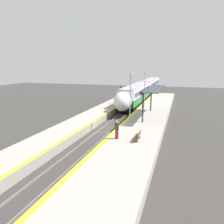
{
  "coord_description": "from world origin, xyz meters",
  "views": [
    {
      "loc": [
        8.25,
        -23.81,
        7.55
      ],
      "look_at": [
        0.59,
        0.28,
        2.2
      ],
      "focal_mm": 35.0,
      "sensor_mm": 36.0,
      "label": 1
    }
  ],
  "objects": [
    {
      "name": "platform_bench",
      "position": [
        4.75,
        -4.97,
        1.33
      ],
      "size": [
        0.44,
        1.42,
        0.89
      ],
      "color": "brown",
      "rests_on": "platform_right"
    },
    {
      "name": "train",
      "position": [
        0.0,
        26.36,
        2.26
      ],
      "size": [
        2.79,
        41.64,
        3.95
      ],
      "color": "black",
      "rests_on": "ground_plane"
    },
    {
      "name": "railway_signal",
      "position": [
        -2.11,
        13.9,
        2.42
      ],
      "size": [
        0.28,
        0.28,
        3.92
      ],
      "color": "#59595E",
      "rests_on": "ground_plane"
    },
    {
      "name": "platform_left",
      "position": [
        -3.49,
        0.0,
        0.43
      ],
      "size": [
        3.62,
        64.0,
        0.87
      ],
      "color": "#9E998E",
      "rests_on": "ground_plane"
    },
    {
      "name": "station_canopy",
      "position": [
        4.55,
        5.47,
        4.4
      ],
      "size": [
        2.02,
        10.25,
        3.8
      ],
      "color": "#333842",
      "rests_on": "platform_right"
    },
    {
      "name": "rail_left",
      "position": [
        -0.72,
        0.0,
        0.07
      ],
      "size": [
        0.08,
        90.0,
        0.15
      ],
      "primitive_type": "cube",
      "color": "slate",
      "rests_on": "ground_plane"
    },
    {
      "name": "lamppost_near",
      "position": [
        2.57,
        1.12,
        4.19
      ],
      "size": [
        0.36,
        0.2,
        5.87
      ],
      "color": "#9E9EA3",
      "rests_on": "platform_right"
    },
    {
      "name": "rail_right",
      "position": [
        0.72,
        0.0,
        0.07
      ],
      "size": [
        0.08,
        90.0,
        0.15
      ],
      "primitive_type": "cube",
      "color": "slate",
      "rests_on": "ground_plane"
    },
    {
      "name": "ground_plane",
      "position": [
        0.0,
        0.0,
        0.0
      ],
      "size": [
        120.0,
        120.0,
        0.0
      ],
      "primitive_type": "plane",
      "color": "#383533"
    },
    {
      "name": "person_waiting",
      "position": [
        2.76,
        -5.07,
        1.77
      ],
      "size": [
        0.36,
        0.23,
        1.74
      ],
      "color": "maroon",
      "rests_on": "platform_right"
    },
    {
      "name": "lamppost_mid",
      "position": [
        2.57,
        11.62,
        4.19
      ],
      "size": [
        0.36,
        0.2,
        5.87
      ],
      "color": "#9E9EA3",
      "rests_on": "platform_right"
    },
    {
      "name": "platform_right",
      "position": [
        4.18,
        0.0,
        0.43
      ],
      "size": [
        5.0,
        64.0,
        0.87
      ],
      "color": "#9E998E",
      "rests_on": "ground_plane"
    }
  ]
}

